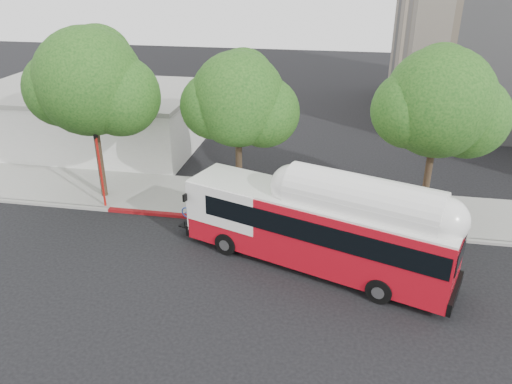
# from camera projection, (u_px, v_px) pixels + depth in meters

# --- Properties ---
(ground) EXTENTS (120.00, 120.00, 0.00)m
(ground) POSITION_uv_depth(u_px,v_px,m) (234.00, 263.00, 23.09)
(ground) COLOR black
(ground) RESTS_ON ground
(sidewalk) EXTENTS (60.00, 5.00, 0.15)m
(sidewalk) POSITION_uv_depth(u_px,v_px,m) (258.00, 201.00, 28.85)
(sidewalk) COLOR gray
(sidewalk) RESTS_ON ground
(curb_strip) EXTENTS (60.00, 0.30, 0.15)m
(curb_strip) POSITION_uv_depth(u_px,v_px,m) (250.00, 222.00, 26.54)
(curb_strip) COLOR gray
(curb_strip) RESTS_ON ground
(red_curb_segment) EXTENTS (10.00, 0.32, 0.16)m
(red_curb_segment) POSITION_uv_depth(u_px,v_px,m) (195.00, 217.00, 27.02)
(red_curb_segment) COLOR maroon
(red_curb_segment) RESTS_ON ground
(street_tree_left) EXTENTS (6.67, 5.80, 9.74)m
(street_tree_left) POSITION_uv_depth(u_px,v_px,m) (98.00, 86.00, 26.61)
(street_tree_left) COLOR #2D2116
(street_tree_left) RESTS_ON ground
(street_tree_mid) EXTENTS (5.75, 5.00, 8.62)m
(street_tree_mid) POSITION_uv_depth(u_px,v_px,m) (246.00, 103.00, 26.08)
(street_tree_mid) COLOR #2D2116
(street_tree_mid) RESTS_ON ground
(street_tree_right) EXTENTS (6.21, 5.40, 9.18)m
(street_tree_right) POSITION_uv_depth(u_px,v_px,m) (448.00, 107.00, 24.15)
(street_tree_right) COLOR #2D2116
(street_tree_right) RESTS_ON ground
(low_commercial_bldg) EXTENTS (16.20, 10.20, 4.25)m
(low_commercial_bldg) POSITION_uv_depth(u_px,v_px,m) (90.00, 117.00, 36.90)
(low_commercial_bldg) COLOR silver
(low_commercial_bldg) RESTS_ON ground
(transit_bus) EXTENTS (13.09, 6.57, 3.87)m
(transit_bus) POSITION_uv_depth(u_px,v_px,m) (317.00, 231.00, 22.16)
(transit_bus) COLOR #B00C19
(transit_bus) RESTS_ON ground
(signal_pole) EXTENTS (0.12, 0.42, 4.38)m
(signal_pole) POSITION_uv_depth(u_px,v_px,m) (101.00, 171.00, 27.23)
(signal_pole) COLOR red
(signal_pole) RESTS_ON ground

